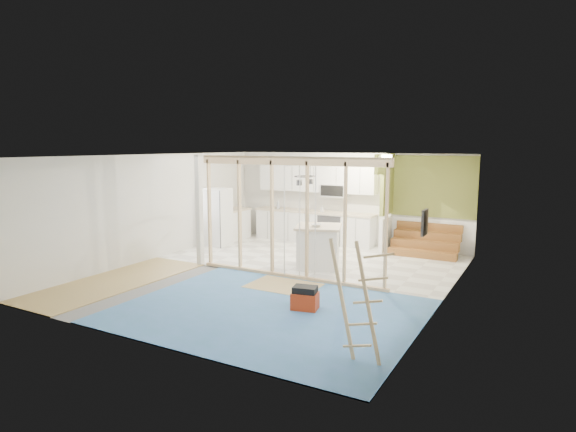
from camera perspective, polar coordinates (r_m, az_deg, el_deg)
The scene contains 17 objects.
room at distance 10.25m, azimuth -1.34°, elevation -0.13°, with size 7.01×8.01×2.61m.
floor_overlays at distance 10.53m, azimuth -0.80°, elevation -7.07°, with size 7.00×8.00×0.03m.
stud_frame at distance 10.32m, azimuth -2.38°, elevation 1.47°, with size 4.66×0.14×2.60m.
base_cabinets at distance 14.05m, azimuth -0.11°, elevation -1.23°, with size 4.45×2.24×0.93m.
upper_cabinets at distance 13.94m, azimuth 3.57°, elevation 4.28°, with size 3.60×0.41×0.85m.
green_partition at distance 12.92m, azimuth 14.87°, elevation -0.22°, with size 2.25×1.51×2.60m.
pot_rack at distance 11.97m, azimuth 1.95°, elevation 4.46°, with size 0.52×0.52×0.72m.
sheathing_panel at distance 7.11m, azimuth 15.07°, elevation -4.24°, with size 0.02×4.00×2.60m, color tan.
electrical_panel at distance 7.64m, azimuth 15.89°, elevation -0.75°, with size 0.04×0.30×0.40m, color #3C3C41.
ceiling_light at distance 12.33m, azimuth 11.47°, elevation 6.94°, with size 0.32×0.32×0.08m, color #FFEABF.
fridge at distance 13.63m, azimuth -8.46°, elevation -0.16°, with size 0.76×0.73×1.62m.
island at distance 11.14m, azimuth 3.62°, elevation -3.68°, with size 1.29×1.29×0.99m.
bowl at distance 10.92m, azimuth 3.36°, elevation -1.10°, with size 0.25×0.25×0.06m, color white.
soap_bottle_a at distance 14.42m, azimuth -1.16°, elevation 1.41°, with size 0.10×0.10×0.26m, color #A9B1BD.
soap_bottle_b at distance 13.72m, azimuth 4.07°, elevation 0.85°, with size 0.08×0.08×0.18m, color silver.
toolbox at distance 8.40m, azimuth 2.03°, elevation -9.77°, with size 0.50×0.41×0.42m.
ladder at distance 6.36m, azimuth 8.32°, elevation -10.00°, with size 0.87×0.06×1.61m.
Camera 1 is at (5.10, -8.76, 2.83)m, focal length 30.00 mm.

